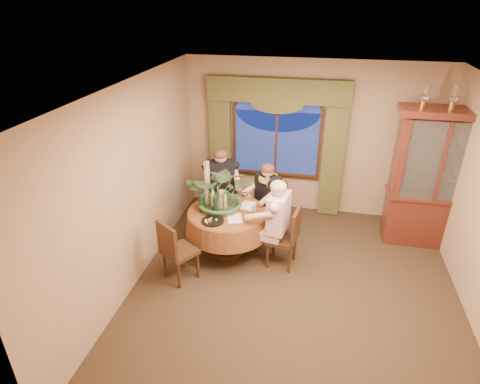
% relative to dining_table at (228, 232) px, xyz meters
% --- Properties ---
extents(floor, '(5.00, 5.00, 0.00)m').
position_rel_dining_table_xyz_m(floor, '(1.12, -0.77, -0.38)').
color(floor, black).
rests_on(floor, ground).
extents(wall_back, '(4.50, 0.00, 4.50)m').
position_rel_dining_table_xyz_m(wall_back, '(1.12, 1.73, 1.02)').
color(wall_back, '#967659').
rests_on(wall_back, ground).
extents(ceiling, '(5.00, 5.00, 0.00)m').
position_rel_dining_table_xyz_m(ceiling, '(1.12, -0.77, 2.42)').
color(ceiling, white).
rests_on(ceiling, wall_back).
extents(window, '(1.62, 0.10, 1.32)m').
position_rel_dining_table_xyz_m(window, '(0.52, 1.66, 0.92)').
color(window, navy).
rests_on(window, wall_back).
extents(arched_transom, '(1.60, 0.06, 0.44)m').
position_rel_dining_table_xyz_m(arched_transom, '(0.53, 1.66, 1.71)').
color(arched_transom, navy).
rests_on(arched_transom, wall_back).
extents(drapery_left, '(0.38, 0.14, 2.32)m').
position_rel_dining_table_xyz_m(drapery_left, '(-0.50, 1.61, 0.80)').
color(drapery_left, '#3F3F1E').
rests_on(drapery_left, floor).
extents(drapery_right, '(0.38, 0.14, 2.32)m').
position_rel_dining_table_xyz_m(drapery_right, '(1.56, 1.61, 0.80)').
color(drapery_right, '#3F3F1E').
rests_on(drapery_right, floor).
extents(swag_valance, '(2.45, 0.16, 0.42)m').
position_rel_dining_table_xyz_m(swag_valance, '(0.52, 1.58, 1.90)').
color(swag_valance, '#3F3F1E').
rests_on(swag_valance, wall_back).
extents(dining_table, '(1.47, 1.47, 0.75)m').
position_rel_dining_table_xyz_m(dining_table, '(0.00, 0.00, 0.00)').
color(dining_table, maroon).
rests_on(dining_table, floor).
extents(china_cabinet, '(1.40, 0.55, 2.26)m').
position_rel_dining_table_xyz_m(china_cabinet, '(3.11, 0.98, 0.76)').
color(china_cabinet, '#3D1914').
rests_on(china_cabinet, floor).
extents(oil_lamp_left, '(0.11, 0.11, 0.34)m').
position_rel_dining_table_xyz_m(oil_lamp_left, '(2.72, 0.98, 2.06)').
color(oil_lamp_left, '#A5722D').
rests_on(oil_lamp_left, china_cabinet).
extents(oil_lamp_center, '(0.11, 0.11, 0.34)m').
position_rel_dining_table_xyz_m(oil_lamp_center, '(3.11, 0.98, 2.06)').
color(oil_lamp_center, '#A5722D').
rests_on(oil_lamp_center, china_cabinet).
extents(chair_right, '(0.48, 0.48, 0.96)m').
position_rel_dining_table_xyz_m(chair_right, '(0.87, -0.14, 0.10)').
color(chair_right, black).
rests_on(chair_right, floor).
extents(chair_back_right, '(0.59, 0.59, 0.96)m').
position_rel_dining_table_xyz_m(chair_back_right, '(0.54, 0.71, 0.10)').
color(chair_back_right, black).
rests_on(chair_back_right, floor).
extents(chair_back, '(0.51, 0.51, 0.96)m').
position_rel_dining_table_xyz_m(chair_back, '(-0.22, 0.85, 0.10)').
color(chair_back, black).
rests_on(chair_back, floor).
extents(chair_front_left, '(0.58, 0.58, 0.96)m').
position_rel_dining_table_xyz_m(chair_front_left, '(-0.51, -0.77, 0.10)').
color(chair_front_left, black).
rests_on(chair_front_left, floor).
extents(person_pink, '(0.54, 0.58, 1.41)m').
position_rel_dining_table_xyz_m(person_pink, '(0.80, -0.14, 0.33)').
color(person_pink, '#CB9EA5').
rests_on(person_pink, floor).
extents(person_back, '(0.65, 0.62, 1.44)m').
position_rel_dining_table_xyz_m(person_back, '(-0.31, 0.84, 0.35)').
color(person_back, black).
rests_on(person_back, floor).
extents(person_scarf, '(0.64, 0.63, 1.32)m').
position_rel_dining_table_xyz_m(person_scarf, '(0.53, 0.66, 0.28)').
color(person_scarf, black).
rests_on(person_scarf, floor).
extents(stoneware_vase, '(0.16, 0.16, 0.30)m').
position_rel_dining_table_xyz_m(stoneware_vase, '(-0.09, 0.08, 0.52)').
color(stoneware_vase, tan).
rests_on(stoneware_vase, dining_table).
extents(centerpiece_plant, '(1.04, 1.15, 0.90)m').
position_rel_dining_table_xyz_m(centerpiece_plant, '(-0.08, 0.10, 1.02)').
color(centerpiece_plant, '#3B5833').
rests_on(centerpiece_plant, dining_table).
extents(olive_bowl, '(0.16, 0.16, 0.05)m').
position_rel_dining_table_xyz_m(olive_bowl, '(0.05, -0.01, 0.40)').
color(olive_bowl, '#516135').
rests_on(olive_bowl, dining_table).
extents(cheese_platter, '(0.33, 0.33, 0.02)m').
position_rel_dining_table_xyz_m(cheese_platter, '(-0.14, -0.35, 0.39)').
color(cheese_platter, black).
rests_on(cheese_platter, dining_table).
extents(wine_bottle_0, '(0.07, 0.07, 0.33)m').
position_rel_dining_table_xyz_m(wine_bottle_0, '(-0.36, 0.12, 0.54)').
color(wine_bottle_0, tan).
rests_on(wine_bottle_0, dining_table).
extents(wine_bottle_1, '(0.07, 0.07, 0.33)m').
position_rel_dining_table_xyz_m(wine_bottle_1, '(-0.39, -0.08, 0.54)').
color(wine_bottle_1, black).
rests_on(wine_bottle_1, dining_table).
extents(wine_bottle_2, '(0.07, 0.07, 0.33)m').
position_rel_dining_table_xyz_m(wine_bottle_2, '(-0.24, 0.07, 0.54)').
color(wine_bottle_2, tan).
rests_on(wine_bottle_2, dining_table).
extents(wine_bottle_3, '(0.07, 0.07, 0.33)m').
position_rel_dining_table_xyz_m(wine_bottle_3, '(-0.17, -0.08, 0.54)').
color(wine_bottle_3, black).
rests_on(wine_bottle_3, dining_table).
extents(wine_bottle_4, '(0.07, 0.07, 0.33)m').
position_rel_dining_table_xyz_m(wine_bottle_4, '(-0.27, 0.16, 0.54)').
color(wine_bottle_4, black).
rests_on(wine_bottle_4, dining_table).
extents(tasting_paper_0, '(0.29, 0.35, 0.00)m').
position_rel_dining_table_xyz_m(tasting_paper_0, '(0.16, -0.19, 0.38)').
color(tasting_paper_0, white).
rests_on(tasting_paper_0, dining_table).
extents(tasting_paper_1, '(0.25, 0.33, 0.00)m').
position_rel_dining_table_xyz_m(tasting_paper_1, '(0.27, 0.24, 0.38)').
color(tasting_paper_1, white).
rests_on(tasting_paper_1, dining_table).
extents(wine_glass_person_pink, '(0.07, 0.07, 0.18)m').
position_rel_dining_table_xyz_m(wine_glass_person_pink, '(0.43, -0.07, 0.46)').
color(wine_glass_person_pink, silver).
rests_on(wine_glass_person_pink, dining_table).
extents(wine_glass_person_back, '(0.07, 0.07, 0.18)m').
position_rel_dining_table_xyz_m(wine_glass_person_back, '(-0.15, 0.41, 0.46)').
color(wine_glass_person_back, silver).
rests_on(wine_glass_person_back, dining_table).
extents(wine_glass_person_scarf, '(0.07, 0.07, 0.18)m').
position_rel_dining_table_xyz_m(wine_glass_person_scarf, '(0.27, 0.34, 0.46)').
color(wine_glass_person_scarf, silver).
rests_on(wine_glass_person_scarf, dining_table).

